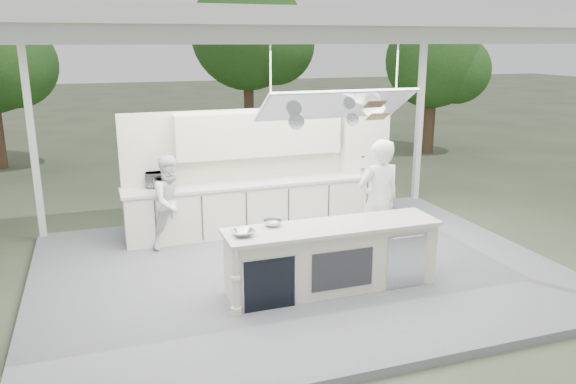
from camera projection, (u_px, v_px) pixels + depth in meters
name	position (u px, v px, depth m)	size (l,w,h in m)	color
ground	(297.00, 273.00, 8.91)	(90.00, 90.00, 0.00)	#4D563B
stage_deck	(297.00, 270.00, 8.89)	(8.00, 6.00, 0.12)	slate
tent	(299.00, 31.00, 7.93)	(8.20, 6.20, 3.86)	white
demo_island	(331.00, 257.00, 7.98)	(3.10, 0.79, 0.95)	beige
back_counter	(263.00, 205.00, 10.48)	(5.08, 0.72, 0.95)	beige
back_wall_unit	(281.00, 150.00, 10.57)	(5.05, 0.48, 2.25)	beige
tree_cluster	(182.00, 51.00, 16.92)	(19.55, 9.40, 5.85)	brown
head_chef	(378.00, 202.00, 8.80)	(0.73, 0.48, 2.00)	white
sous_chef	(172.00, 202.00, 9.54)	(0.78, 0.61, 1.61)	silver
toaster_oven	(160.00, 179.00, 9.91)	(0.50, 0.34, 0.28)	#B1B4B8
bowl_large	(243.00, 233.00, 7.43)	(0.31, 0.31, 0.08)	#ACADB3
bowl_small	(273.00, 223.00, 7.83)	(0.26, 0.26, 0.08)	#B2B5B9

